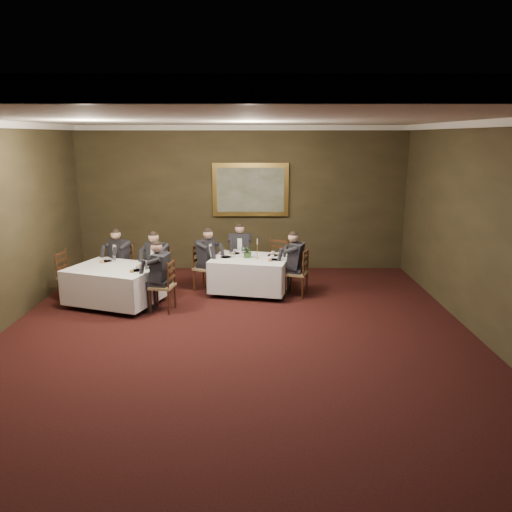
{
  "coord_description": "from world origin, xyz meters",
  "views": [
    {
      "loc": [
        0.29,
        -7.17,
        3.25
      ],
      "look_at": [
        0.33,
        1.54,
        1.15
      ],
      "focal_mm": 35.0,
      "sensor_mm": 36.0,
      "label": 1
    }
  ],
  "objects_px": {
    "chair_sec_endleft": "(72,285)",
    "diner_main_endright": "(296,272)",
    "chair_main_backleft": "(240,269)",
    "centerpiece": "(248,251)",
    "chair_main_endright": "(297,283)",
    "diner_sec_backright": "(158,271)",
    "chair_main_backright": "(276,271)",
    "chair_sec_backright": "(158,281)",
    "chair_sec_endright": "(163,296)",
    "chair_sec_backleft": "(122,277)",
    "diner_main_backleft": "(240,259)",
    "painting": "(251,190)",
    "chair_main_endleft": "(205,277)",
    "diner_sec_endright": "(162,285)",
    "candlestick": "(257,251)",
    "diner_sec_backleft": "(121,267)",
    "table_second": "(115,283)",
    "table_main": "(250,272)",
    "diner_main_endleft": "(206,267)"
  },
  "relations": [
    {
      "from": "diner_sec_endright",
      "to": "table_main",
      "type": "bearing_deg",
      "value": -46.11
    },
    {
      "from": "chair_main_endleft",
      "to": "chair_main_endright",
      "type": "distance_m",
      "value": 1.99
    },
    {
      "from": "chair_main_backright",
      "to": "diner_sec_endright",
      "type": "bearing_deg",
      "value": 59.32
    },
    {
      "from": "chair_sec_backright",
      "to": "painting",
      "type": "bearing_deg",
      "value": -109.88
    },
    {
      "from": "painting",
      "to": "chair_main_backright",
      "type": "bearing_deg",
      "value": -64.95
    },
    {
      "from": "chair_sec_endleft",
      "to": "chair_main_backleft",
      "type": "bearing_deg",
      "value": 119.82
    },
    {
      "from": "chair_main_endleft",
      "to": "chair_main_endright",
      "type": "relative_size",
      "value": 1.0
    },
    {
      "from": "table_second",
      "to": "diner_sec_backleft",
      "type": "bearing_deg",
      "value": 98.12
    },
    {
      "from": "diner_main_endright",
      "to": "diner_sec_endright",
      "type": "height_order",
      "value": "same"
    },
    {
      "from": "chair_sec_endleft",
      "to": "diner_main_endright",
      "type": "bearing_deg",
      "value": 101.52
    },
    {
      "from": "chair_main_endright",
      "to": "painting",
      "type": "xyz_separation_m",
      "value": [
        -0.97,
        2.17,
        1.7
      ]
    },
    {
      "from": "chair_sec_backleft",
      "to": "painting",
      "type": "distance_m",
      "value": 3.69
    },
    {
      "from": "chair_main_endleft",
      "to": "chair_sec_backright",
      "type": "height_order",
      "value": "same"
    },
    {
      "from": "table_main",
      "to": "chair_sec_backleft",
      "type": "bearing_deg",
      "value": 175.86
    },
    {
      "from": "table_second",
      "to": "chair_sec_endright",
      "type": "relative_size",
      "value": 2.01
    },
    {
      "from": "chair_main_endright",
      "to": "diner_sec_backright",
      "type": "xyz_separation_m",
      "value": [
        -2.9,
        0.1,
        0.23
      ]
    },
    {
      "from": "chair_main_backleft",
      "to": "centerpiece",
      "type": "height_order",
      "value": "centerpiece"
    },
    {
      "from": "chair_main_endright",
      "to": "centerpiece",
      "type": "xyz_separation_m",
      "value": [
        -1.02,
        0.22,
        0.63
      ]
    },
    {
      "from": "chair_sec_backleft",
      "to": "chair_sec_endleft",
      "type": "height_order",
      "value": "same"
    },
    {
      "from": "chair_main_backleft",
      "to": "chair_sec_endleft",
      "type": "height_order",
      "value": "same"
    },
    {
      "from": "chair_main_backleft",
      "to": "centerpiece",
      "type": "relative_size",
      "value": 3.37
    },
    {
      "from": "centerpiece",
      "to": "candlestick",
      "type": "bearing_deg",
      "value": -23.83
    },
    {
      "from": "chair_sec_backright",
      "to": "chair_sec_endright",
      "type": "distance_m",
      "value": 1.05
    },
    {
      "from": "chair_main_backleft",
      "to": "diner_sec_backright",
      "type": "height_order",
      "value": "diner_sec_backright"
    },
    {
      "from": "diner_sec_endright",
      "to": "chair_main_backleft",
      "type": "bearing_deg",
      "value": -25.41
    },
    {
      "from": "chair_main_backright",
      "to": "candlestick",
      "type": "bearing_deg",
      "value": 80.99
    },
    {
      "from": "chair_sec_endleft",
      "to": "chair_main_endleft",
      "type": "bearing_deg",
      "value": 112.22
    },
    {
      "from": "painting",
      "to": "chair_sec_endleft",
      "type": "bearing_deg",
      "value": -147.07
    },
    {
      "from": "table_second",
      "to": "chair_main_endleft",
      "type": "distance_m",
      "value": 1.94
    },
    {
      "from": "chair_sec_backleft",
      "to": "candlestick",
      "type": "xyz_separation_m",
      "value": [
        2.92,
        -0.28,
        0.64
      ]
    },
    {
      "from": "diner_main_endright",
      "to": "chair_main_backleft",
      "type": "bearing_deg",
      "value": 67.21
    },
    {
      "from": "chair_sec_backright",
      "to": "chair_sec_endright",
      "type": "xyz_separation_m",
      "value": [
        0.28,
        -1.01,
        0.0
      ]
    },
    {
      "from": "chair_sec_backright",
      "to": "table_main",
      "type": "bearing_deg",
      "value": -153.69
    },
    {
      "from": "diner_main_endright",
      "to": "chair_sec_endleft",
      "type": "relative_size",
      "value": 1.35
    },
    {
      "from": "diner_main_endleft",
      "to": "chair_sec_endleft",
      "type": "relative_size",
      "value": 1.35
    },
    {
      "from": "diner_main_endright",
      "to": "chair_sec_endright",
      "type": "bearing_deg",
      "value": 128.64
    },
    {
      "from": "diner_main_endright",
      "to": "centerpiece",
      "type": "relative_size",
      "value": 4.54
    },
    {
      "from": "centerpiece",
      "to": "diner_main_backleft",
      "type": "bearing_deg",
      "value": 102.85
    },
    {
      "from": "chair_main_backleft",
      "to": "chair_main_endleft",
      "type": "bearing_deg",
      "value": 42.05
    },
    {
      "from": "chair_sec_backleft",
      "to": "diner_sec_endright",
      "type": "distance_m",
      "value": 1.74
    },
    {
      "from": "chair_main_backleft",
      "to": "chair_main_backright",
      "type": "relative_size",
      "value": 1.0
    },
    {
      "from": "chair_main_endleft",
      "to": "chair_main_endright",
      "type": "height_order",
      "value": "same"
    },
    {
      "from": "diner_sec_backleft",
      "to": "diner_sec_backright",
      "type": "bearing_deg",
      "value": -166.63
    },
    {
      "from": "diner_sec_backright",
      "to": "painting",
      "type": "distance_m",
      "value": 3.19
    },
    {
      "from": "chair_main_backright",
      "to": "centerpiece",
      "type": "bearing_deg",
      "value": 68.03
    },
    {
      "from": "chair_sec_backleft",
      "to": "diner_main_backleft",
      "type": "bearing_deg",
      "value": -132.07
    },
    {
      "from": "diner_sec_backright",
      "to": "candlestick",
      "type": "xyz_separation_m",
      "value": [
        2.08,
        0.03,
        0.41
      ]
    },
    {
      "from": "table_second",
      "to": "chair_main_endright",
      "type": "distance_m",
      "value": 3.66
    },
    {
      "from": "chair_sec_backright",
      "to": "centerpiece",
      "type": "relative_size",
      "value": 3.37
    },
    {
      "from": "chair_main_backright",
      "to": "candlestick",
      "type": "distance_m",
      "value": 1.1
    }
  ]
}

